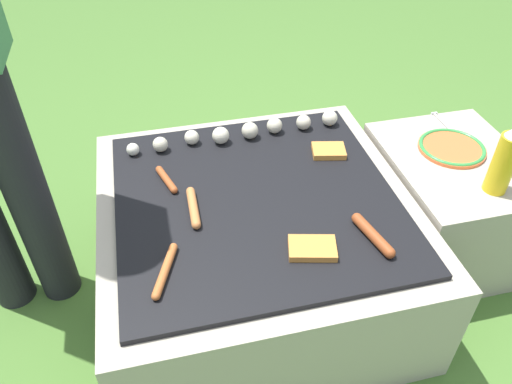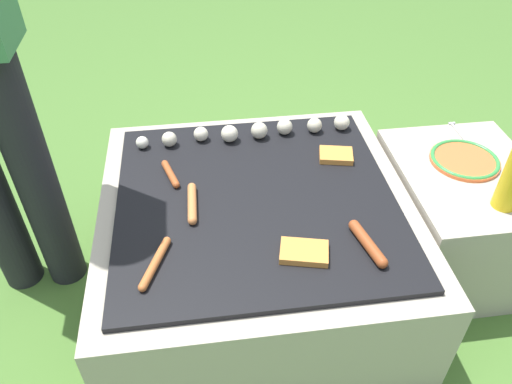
% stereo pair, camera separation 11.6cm
% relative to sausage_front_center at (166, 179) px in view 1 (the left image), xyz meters
% --- Properties ---
extents(ground_plane, '(14.00, 14.00, 0.00)m').
position_rel_sausage_front_center_xyz_m(ground_plane, '(0.26, -0.14, -0.42)').
color(ground_plane, '#47702D').
extents(grill, '(0.96, 0.96, 0.41)m').
position_rel_sausage_front_center_xyz_m(grill, '(0.26, -0.14, -0.22)').
color(grill, '#A89E8C').
rests_on(grill, ground_plane).
extents(side_ledge, '(0.45, 0.56, 0.41)m').
position_rel_sausage_front_center_xyz_m(side_ledge, '(0.97, -0.10, -0.21)').
color(side_ledge, '#A89E8C').
rests_on(side_ledge, ground_plane).
extents(sausage_front_center, '(0.06, 0.14, 0.02)m').
position_rel_sausage_front_center_xyz_m(sausage_front_center, '(0.00, 0.00, 0.00)').
color(sausage_front_center, '#A34C23').
rests_on(sausage_front_center, grill).
extents(sausage_back_left, '(0.03, 0.18, 0.03)m').
position_rel_sausage_front_center_xyz_m(sausage_back_left, '(0.06, -0.15, 0.00)').
color(sausage_back_left, '#C6753D').
rests_on(sausage_back_left, grill).
extents(sausage_back_center, '(0.08, 0.18, 0.02)m').
position_rel_sausage_front_center_xyz_m(sausage_back_center, '(-0.04, -0.38, -0.00)').
color(sausage_back_center, '#B7602D').
rests_on(sausage_back_center, grill).
extents(sausage_front_right, '(0.06, 0.18, 0.03)m').
position_rel_sausage_front_center_xyz_m(sausage_front_right, '(0.53, -0.38, 0.00)').
color(sausage_front_right, '#93421E').
rests_on(sausage_front_right, grill).
extents(bread_slice_right, '(0.13, 0.11, 0.02)m').
position_rel_sausage_front_center_xyz_m(bread_slice_right, '(0.55, 0.03, -0.00)').
color(bread_slice_right, '#D18438').
rests_on(bread_slice_right, grill).
extents(bread_slice_center, '(0.15, 0.11, 0.02)m').
position_rel_sausage_front_center_xyz_m(bread_slice_center, '(0.35, -0.39, -0.00)').
color(bread_slice_center, '#D18438').
rests_on(bread_slice_center, grill).
extents(mushroom_row, '(0.76, 0.08, 0.06)m').
position_rel_sausage_front_center_xyz_m(mushroom_row, '(0.29, 0.19, 0.02)').
color(mushroom_row, silver).
rests_on(mushroom_row, grill).
extents(plate_colorful, '(0.23, 0.23, 0.02)m').
position_rel_sausage_front_center_xyz_m(plate_colorful, '(0.97, -0.05, -0.00)').
color(plate_colorful, orange).
rests_on(plate_colorful, side_ledge).
extents(condiment_bottle, '(0.07, 0.07, 0.23)m').
position_rel_sausage_front_center_xyz_m(condiment_bottle, '(0.98, -0.27, 0.10)').
color(condiment_bottle, gold).
rests_on(condiment_bottle, side_ledge).
extents(fork_utensil, '(0.02, 0.17, 0.01)m').
position_rel_sausage_front_center_xyz_m(fork_utensil, '(1.03, 0.11, -0.01)').
color(fork_utensil, silver).
rests_on(fork_utensil, side_ledge).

